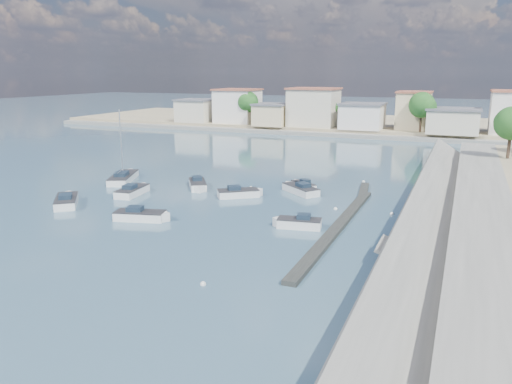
% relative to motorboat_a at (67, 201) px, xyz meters
% --- Properties ---
extents(ground, '(400.00, 400.00, 0.00)m').
position_rel_motorboat_a_xyz_m(ground, '(20.45, 32.84, -0.38)').
color(ground, '#345368').
rests_on(ground, ground).
extents(seawall_walkway, '(5.00, 90.00, 1.80)m').
position_rel_motorboat_a_xyz_m(seawall_walkway, '(38.95, 5.84, 0.52)').
color(seawall_walkway, slate).
rests_on(seawall_walkway, ground).
extents(breakwater, '(2.00, 31.02, 0.35)m').
position_rel_motorboat_a_xyz_m(breakwater, '(27.35, 5.53, -0.21)').
color(breakwater, black).
rests_on(breakwater, ground).
extents(far_shore_land, '(160.00, 40.00, 1.40)m').
position_rel_motorboat_a_xyz_m(far_shore_land, '(20.45, 84.84, 0.32)').
color(far_shore_land, gray).
rests_on(far_shore_land, ground).
extents(far_shore_quay, '(160.00, 2.50, 0.80)m').
position_rel_motorboat_a_xyz_m(far_shore_quay, '(20.45, 63.84, 0.02)').
color(far_shore_quay, slate).
rests_on(far_shore_quay, ground).
extents(far_town, '(113.01, 12.80, 8.35)m').
position_rel_motorboat_a_xyz_m(far_town, '(31.16, 69.76, 4.56)').
color(far_town, beige).
rests_on(far_town, far_shore_land).
extents(shore_trees, '(74.56, 38.32, 7.92)m').
position_rel_motorboat_a_xyz_m(shore_trees, '(28.79, 60.95, 5.84)').
color(shore_trees, '#38281E').
rests_on(shore_trees, ground).
extents(motorboat_a, '(4.73, 5.22, 1.48)m').
position_rel_motorboat_a_xyz_m(motorboat_a, '(0.00, 0.00, 0.00)').
color(motorboat_a, silver).
rests_on(motorboat_a, ground).
extents(motorboat_b, '(4.57, 4.01, 1.48)m').
position_rel_motorboat_a_xyz_m(motorboat_b, '(15.02, 9.75, -0.00)').
color(motorboat_b, silver).
rests_on(motorboat_b, ground).
extents(motorboat_c, '(5.03, 4.60, 1.48)m').
position_rel_motorboat_a_xyz_m(motorboat_c, '(20.31, 14.05, 0.00)').
color(motorboat_c, silver).
rests_on(motorboat_c, ground).
extents(motorboat_d, '(4.33, 2.19, 1.48)m').
position_rel_motorboat_a_xyz_m(motorboat_d, '(24.10, 1.69, -0.00)').
color(motorboat_d, silver).
rests_on(motorboat_d, ground).
extents(motorboat_e, '(2.51, 5.39, 1.48)m').
position_rel_motorboat_a_xyz_m(motorboat_e, '(3.68, 6.18, -0.00)').
color(motorboat_e, silver).
rests_on(motorboat_e, ground).
extents(motorboat_f, '(3.58, 3.57, 1.48)m').
position_rel_motorboat_a_xyz_m(motorboat_f, '(20.14, 15.83, -0.00)').
color(motorboat_f, silver).
rests_on(motorboat_f, ground).
extents(motorboat_g, '(4.03, 4.81, 1.48)m').
position_rel_motorboat_a_xyz_m(motorboat_g, '(8.78, 11.51, 0.00)').
color(motorboat_g, silver).
rests_on(motorboat_g, ground).
extents(motorboat_h, '(5.17, 2.90, 1.48)m').
position_rel_motorboat_a_xyz_m(motorboat_h, '(10.42, -1.61, -0.00)').
color(motorboat_h, silver).
rests_on(motorboat_h, ground).
extents(sailboat, '(4.79, 7.41, 9.00)m').
position_rel_motorboat_a_xyz_m(sailboat, '(-1.78, 11.71, 0.03)').
color(sailboat, silver).
rests_on(sailboat, ground).
extents(mooring_buoys, '(19.38, 34.66, 0.38)m').
position_rel_motorboat_a_xyz_m(mooring_buoys, '(25.51, 6.32, -0.33)').
color(mooring_buoys, silver).
rests_on(mooring_buoys, ground).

